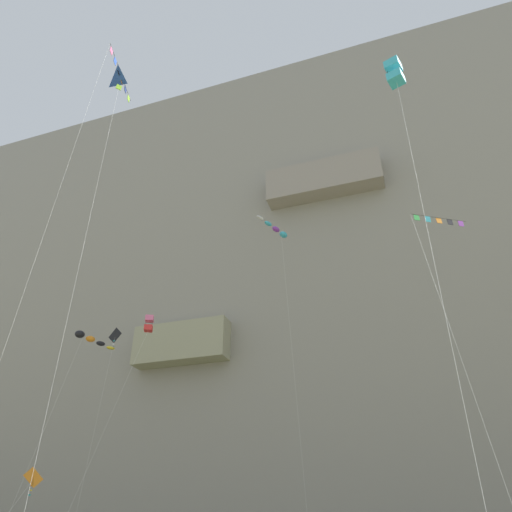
{
  "coord_description": "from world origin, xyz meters",
  "views": [
    {
      "loc": [
        6.79,
        -2.98,
        2.89
      ],
      "look_at": [
        -1.56,
        22.09,
        18.61
      ],
      "focal_mm": 32.43,
      "sensor_mm": 36.0,
      "label": 1
    }
  ],
  "objects": [
    {
      "name": "kite_banner_high_center",
      "position": [
        9.87,
        21.12,
        16.7
      ],
      "size": [
        3.13,
        6.21,
        18.91
      ],
      "color": "black",
      "rests_on": "ground"
    },
    {
      "name": "kite_windsock_mid_right",
      "position": [
        -23.55,
        34.2,
        19.74
      ],
      "size": [
        2.78,
        7.76,
        20.31
      ],
      "color": "black",
      "rests_on": "ground"
    },
    {
      "name": "kite_diamond_near_cliff",
      "position": [
        -20.13,
        26.69,
        5.89
      ],
      "size": [
        1.93,
        6.5,
        6.91
      ],
      "color": "orange",
      "rests_on": "ground"
    },
    {
      "name": "kite_windsock_upper_mid",
      "position": [
        -4.75,
        39.09,
        32.23
      ],
      "size": [
        3.97,
        4.94,
        32.68
      ],
      "color": "#38B2D1",
      "rests_on": "ground"
    },
    {
      "name": "kite_box_far_left",
      "position": [
        8.61,
        13.81,
        22.8
      ],
      "size": [
        1.26,
        5.07,
        23.62
      ],
      "color": "#38B2D1",
      "rests_on": "ground"
    },
    {
      "name": "kite_diamond_upper_right",
      "position": [
        -23.03,
        37.54,
        20.25
      ],
      "size": [
        1.71,
        1.35,
        22.11
      ],
      "color": "black",
      "rests_on": "ground"
    },
    {
      "name": "kite_box_low_right",
      "position": [
        -14.77,
        31.0,
        18.93
      ],
      "size": [
        3.11,
        5.38,
        19.73
      ],
      "color": "pink",
      "rests_on": "ground"
    },
    {
      "name": "kite_banner_mid_left",
      "position": [
        -11.33,
        16.45,
        32.05
      ],
      "size": [
        3.31,
        5.21,
        34.45
      ],
      "color": "black",
      "rests_on": "ground"
    },
    {
      "name": "cliff_face",
      "position": [
        0.01,
        61.46,
        36.33
      ],
      "size": [
        180.0,
        29.34,
        72.69
      ],
      "color": "gray",
      "rests_on": "ground"
    },
    {
      "name": "kite_delta_high_right",
      "position": [
        -10.92,
        17.27,
        32.58
      ],
      "size": [
        2.31,
        3.17,
        33.4
      ],
      "color": "blue",
      "rests_on": "ground"
    }
  ]
}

